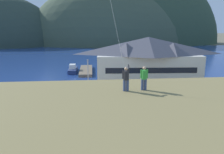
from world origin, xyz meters
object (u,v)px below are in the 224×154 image
parked_car_front_row_silver (150,100)px  person_kite_flyer (126,78)px  parked_car_back_row_right (199,99)px  parked_car_front_row_end (182,116)px  wharf_dock (86,71)px  parking_light_pole (88,76)px  person_companion (144,77)px  parked_car_front_row_red (92,117)px  parked_car_mid_row_near (59,100)px  parked_car_corner_spot (25,117)px  harbor_lodge (148,58)px  moored_boat_wharfside (73,69)px

parked_car_front_row_silver → person_kite_flyer: size_ratio=2.34×
parked_car_back_row_right → parked_car_front_row_end: same height
parked_car_back_row_right → parked_car_front_row_end: (-5.01, -5.72, 0.00)m
wharf_dock → parking_light_pole: (0.99, -21.66, 3.51)m
parked_car_front_row_end → person_kite_flyer: (-8.53, -9.22, 7.28)m
parked_car_front_row_end → person_companion: (-7.21, -9.10, 7.26)m
parked_car_front_row_red → parked_car_front_row_end: 11.06m
parked_car_back_row_right → person_companion: 20.53m
parking_light_pole → person_kite_flyer: size_ratio=3.48×
parked_car_front_row_silver → parked_car_front_row_end: size_ratio=1.01×
parked_car_mid_row_near → parked_car_front_row_silver: bearing=-5.1°
parked_car_corner_spot → person_kite_flyer: bearing=-44.9°
harbor_lodge → parked_car_back_row_right: harbor_lodge is taller
person_kite_flyer → moored_boat_wharfside: bearing=100.3°
harbor_lodge → parked_car_front_row_silver: harbor_lodge is taller
parked_car_front_row_red → person_companion: (3.84, -9.78, 7.26)m
moored_boat_wharfside → parked_car_back_row_right: size_ratio=1.61×
moored_boat_wharfside → parked_car_mid_row_near: moored_boat_wharfside is taller
parked_car_front_row_red → parked_car_mid_row_near: bearing=126.5°
harbor_lodge → parked_car_corner_spot: size_ratio=5.49×
moored_boat_wharfside → person_companion: bearing=-77.9°
parking_light_pole → person_companion: 20.51m
harbor_lodge → wharf_dock: (-13.53, 11.36, -4.75)m
harbor_lodge → parked_car_back_row_right: size_ratio=5.48×
moored_boat_wharfside → parked_car_front_row_end: moored_boat_wharfside is taller
parked_car_front_row_red → parked_car_front_row_end: size_ratio=1.01×
moored_boat_wharfside → parking_light_pole: 22.28m
parked_car_front_row_red → person_kite_flyer: person_kite_flyer is taller
parked_car_back_row_right → parked_car_mid_row_near: bearing=175.7°
moored_boat_wharfside → person_kite_flyer: bearing=-79.7°
parked_car_front_row_red → person_kite_flyer: 12.54m
person_companion → parked_car_corner_spot: bearing=138.7°
moored_boat_wharfside → parked_car_back_row_right: moored_boat_wharfside is taller
harbor_lodge → parked_car_front_row_red: harbor_lodge is taller
parked_car_mid_row_near → parked_car_back_row_right: same height
person_kite_flyer → parked_car_back_row_right: bearing=47.8°
moored_boat_wharfside → parked_car_mid_row_near: bearing=-89.8°
moored_boat_wharfside → parked_car_front_row_end: size_ratio=1.59×
parked_car_mid_row_near → person_companion: 19.95m
parking_light_pole → wharf_dock: bearing=92.6°
parked_car_back_row_right → person_companion: bearing=-129.5°
moored_boat_wharfside → person_companion: 42.75m
harbor_lodge → parked_car_front_row_silver: 15.51m
parked_car_corner_spot → parking_light_pole: (7.67, 8.90, 2.79)m
wharf_dock → parked_car_front_row_end: parked_car_front_row_end is taller
wharf_dock → moored_boat_wharfside: bearing=-179.2°
parked_car_front_row_silver → parking_light_pole: parking_light_pole is taller
parked_car_mid_row_near → parking_light_pole: bearing=35.9°
wharf_dock → parking_light_pole: 21.96m
harbor_lodge → parking_light_pole: bearing=-140.6°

